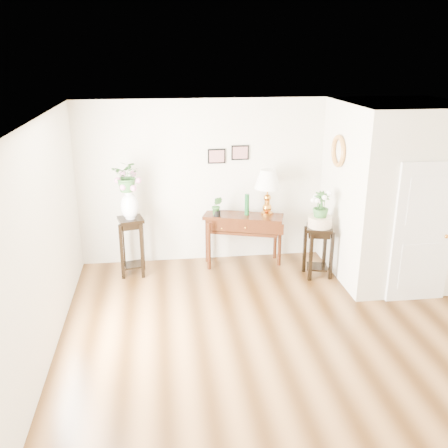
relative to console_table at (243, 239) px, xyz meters
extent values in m
cube|color=brown|center=(0.23, -2.42, -0.45)|extent=(6.00, 5.50, 0.02)
cube|color=white|center=(0.23, -2.42, 2.35)|extent=(6.00, 5.50, 0.02)
cube|color=silver|center=(0.23, 0.33, 0.95)|extent=(6.00, 0.02, 2.80)
cube|color=silver|center=(0.23, -5.17, 0.95)|extent=(6.00, 0.02, 2.80)
cube|color=silver|center=(-2.77, -2.42, 0.95)|extent=(0.02, 5.50, 2.80)
cube|color=silver|center=(2.33, -0.65, 0.95)|extent=(1.80, 1.95, 2.80)
cube|color=white|center=(2.33, -1.65, 0.60)|extent=(0.90, 0.05, 2.10)
cube|color=black|center=(-0.42, 0.31, 1.40)|extent=(0.30, 0.02, 0.25)
cube|color=black|center=(-0.02, 0.31, 1.45)|extent=(0.30, 0.02, 0.25)
torus|color=gold|center=(1.39, -0.52, 1.60)|extent=(0.07, 0.51, 0.51)
cube|color=#3A210D|center=(0.00, 0.00, 0.00)|extent=(1.41, 0.84, 0.89)
cube|color=orange|center=(0.41, 0.00, 0.80)|extent=(0.59, 0.59, 0.78)
cylinder|color=#10441E|center=(0.06, 0.00, 0.62)|extent=(0.10, 0.10, 0.37)
imported|color=#2A5A26|center=(-0.45, 0.00, 0.61)|extent=(0.22, 0.20, 0.33)
cube|color=black|center=(-1.88, -0.19, 0.04)|extent=(0.46, 0.46, 0.98)
imported|color=#2A5A26|center=(-1.88, -0.19, 1.19)|extent=(0.56, 0.53, 0.50)
cube|color=black|center=(1.13, -0.64, -0.02)|extent=(0.49, 0.49, 0.86)
cylinder|color=beige|center=(1.13, -0.64, 0.49)|extent=(0.46, 0.46, 0.17)
imported|color=#2A5A26|center=(1.13, -0.64, 0.76)|extent=(0.26, 0.26, 0.45)
camera|label=1|loc=(-1.38, -7.92, 3.10)|focal=40.00mm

